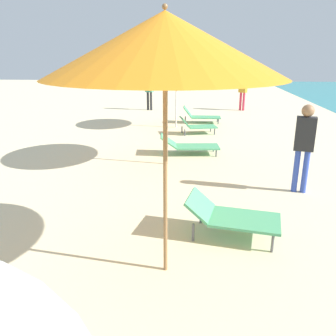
% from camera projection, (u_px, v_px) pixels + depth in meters
% --- Properties ---
extents(umbrella_third, '(2.58, 2.58, 3.10)m').
position_uv_depth(umbrella_third, '(165.00, 45.00, 3.61)').
color(umbrella_third, olive).
rests_on(umbrella_third, ground).
extents(lounger_third_shoreside, '(1.47, 0.94, 0.60)m').
position_uv_depth(lounger_third_shoreside, '(231.00, 216.00, 5.17)').
color(lounger_third_shoreside, '#4CA572').
rests_on(lounger_third_shoreside, ground).
extents(umbrella_fourth, '(2.51, 2.51, 3.02)m').
position_uv_depth(umbrella_fourth, '(167.00, 52.00, 7.87)').
color(umbrella_fourth, olive).
rests_on(umbrella_fourth, ground).
extents(lounger_fourth_shoreside, '(1.63, 0.76, 0.53)m').
position_uv_depth(lounger_fourth_shoreside, '(189.00, 145.00, 9.47)').
color(lounger_fourth_shoreside, '#4CA572').
rests_on(lounger_fourth_shoreside, ground).
extents(umbrella_farthest, '(2.16, 2.16, 2.68)m').
position_uv_depth(umbrella_farthest, '(176.00, 61.00, 12.23)').
color(umbrella_farthest, silver).
rests_on(umbrella_farthest, ground).
extents(lounger_farthest_shoreside, '(1.46, 0.63, 0.64)m').
position_uv_depth(lounger_farthest_shoreside, '(200.00, 116.00, 13.73)').
color(lounger_farthest_shoreside, '#4CA572').
rests_on(lounger_farthest_shoreside, ground).
extents(lounger_farthest_inland, '(1.32, 0.86, 0.58)m').
position_uv_depth(lounger_farthest_inland, '(197.00, 126.00, 11.86)').
color(lounger_farthest_inland, '#4CA572').
rests_on(lounger_farthest_inland, ground).
extents(person_walking_near, '(0.41, 0.32, 1.73)m').
position_uv_depth(person_walking_near, '(149.00, 88.00, 16.60)').
color(person_walking_near, '#262628').
rests_on(person_walking_near, ground).
extents(person_walking_mid, '(0.42, 0.38, 1.71)m').
position_uv_depth(person_walking_mid, '(243.00, 88.00, 16.50)').
color(person_walking_mid, '#D8334C').
rests_on(person_walking_mid, ground).
extents(person_walking_far, '(0.40, 0.31, 1.73)m').
position_uv_depth(person_walking_far, '(304.00, 140.00, 6.63)').
color(person_walking_far, '#334CB2').
rests_on(person_walking_far, ground).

